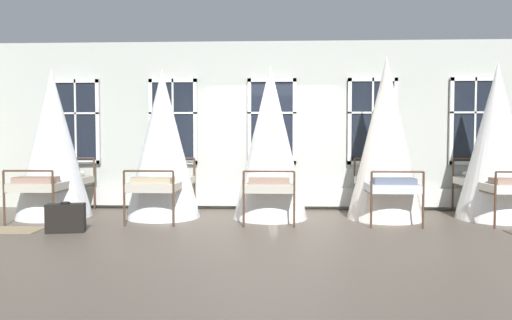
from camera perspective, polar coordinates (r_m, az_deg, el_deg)
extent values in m
plane|color=brown|center=(8.34, 1.86, -7.24)|extent=(22.10, 22.10, 0.00)
cube|color=#B2B7AD|center=(9.56, 1.94, 4.18)|extent=(12.05, 0.10, 3.37)
cube|color=black|center=(10.29, -20.95, 4.34)|extent=(0.97, 0.02, 1.71)
cube|color=silver|center=(10.29, -20.87, -0.23)|extent=(0.97, 0.06, 0.07)
cube|color=silver|center=(10.35, -21.02, 8.90)|extent=(0.97, 0.06, 0.07)
cube|color=silver|center=(10.47, -23.22, 4.27)|extent=(0.07, 0.06, 1.71)
cube|color=silver|center=(10.12, -18.59, 4.41)|extent=(0.07, 0.06, 1.71)
cube|color=silver|center=(10.29, -20.95, 4.34)|extent=(0.04, 0.06, 1.71)
cube|color=silver|center=(10.29, -20.96, 5.30)|extent=(0.97, 0.06, 0.04)
cube|color=black|center=(9.68, -10.00, 4.60)|extent=(0.97, 0.02, 1.71)
cube|color=silver|center=(9.68, -9.96, -0.27)|extent=(0.97, 0.06, 0.07)
cube|color=silver|center=(9.74, -10.04, 9.43)|extent=(0.97, 0.06, 0.07)
cube|color=silver|center=(9.78, -12.59, 4.55)|extent=(0.07, 0.06, 1.71)
cube|color=silver|center=(9.59, -7.35, 4.63)|extent=(0.07, 0.06, 1.71)
cube|color=silver|center=(9.68, -10.00, 4.60)|extent=(0.04, 0.06, 1.71)
cube|color=silver|center=(9.68, -10.01, 5.61)|extent=(0.97, 0.06, 0.04)
cube|color=black|center=(9.45, 1.93, 4.68)|extent=(0.97, 0.02, 1.71)
cube|color=silver|center=(9.46, 1.93, -0.30)|extent=(0.97, 0.06, 0.07)
cube|color=silver|center=(9.52, 1.94, 9.63)|extent=(0.97, 0.06, 0.07)
cube|color=silver|center=(9.47, -0.81, 4.68)|extent=(0.07, 0.06, 1.71)
cube|color=silver|center=(9.46, 4.68, 4.67)|extent=(0.07, 0.06, 1.71)
cube|color=silver|center=(9.45, 1.93, 4.68)|extent=(0.04, 0.06, 1.71)
cube|color=silver|center=(9.46, 1.93, 5.72)|extent=(0.97, 0.06, 0.04)
cube|color=black|center=(9.65, 13.90, 4.56)|extent=(0.97, 0.02, 1.71)
cube|color=silver|center=(9.66, 13.84, -0.32)|extent=(0.97, 0.06, 0.07)
cube|color=silver|center=(9.71, 13.95, 9.41)|extent=(0.97, 0.06, 0.07)
cube|color=silver|center=(9.57, 11.24, 4.61)|extent=(0.07, 0.06, 1.71)
cube|color=silver|center=(9.75, 16.50, 4.51)|extent=(0.07, 0.06, 1.71)
cube|color=silver|center=(9.65, 13.90, 4.56)|extent=(0.04, 0.06, 1.71)
cube|color=silver|center=(9.66, 13.91, 5.58)|extent=(0.97, 0.06, 0.04)
cube|color=black|center=(10.24, 24.93, 4.28)|extent=(0.97, 0.02, 1.71)
cube|color=silver|center=(10.24, 24.84, -0.32)|extent=(0.97, 0.06, 0.07)
cube|color=silver|center=(10.30, 25.02, 8.85)|extent=(0.97, 0.06, 0.07)
cube|color=silver|center=(10.07, 22.55, 4.35)|extent=(0.07, 0.06, 1.71)
cube|color=silver|center=(10.42, 27.23, 4.20)|extent=(0.07, 0.06, 1.71)
cube|color=silver|center=(10.24, 24.93, 4.28)|extent=(0.04, 0.06, 1.71)
cube|color=silver|center=(10.24, 24.95, 5.24)|extent=(0.97, 0.06, 0.04)
cube|color=silver|center=(9.50, 1.92, -4.49)|extent=(8.58, 0.10, 0.36)
cylinder|color=#4C3323|center=(10.34, -23.20, -2.64)|extent=(0.04, 0.04, 1.03)
cylinder|color=#4C3323|center=(10.02, -18.98, -2.73)|extent=(0.04, 0.04, 1.03)
cylinder|color=#4C3323|center=(8.74, -28.18, -4.11)|extent=(0.04, 0.04, 0.90)
cylinder|color=#4C3323|center=(8.37, -23.33, -4.30)|extent=(0.04, 0.04, 0.90)
cylinder|color=#4C3323|center=(9.52, -25.48, -2.95)|extent=(0.06, 1.81, 0.03)
cylinder|color=#4C3323|center=(9.18, -20.96, -3.07)|extent=(0.06, 1.81, 0.03)
cylinder|color=#4C3323|center=(10.14, -21.17, 0.23)|extent=(0.81, 0.04, 0.03)
cylinder|color=#4C3323|center=(8.51, -25.87, -1.18)|extent=(0.81, 0.04, 0.03)
cube|color=#B7B2A3|center=(9.34, -23.27, -2.59)|extent=(0.86, 1.84, 0.14)
ellipsoid|color=silver|center=(9.94, -21.67, -1.45)|extent=(0.63, 0.41, 0.14)
cube|color=gray|center=(8.75, -25.06, -2.18)|extent=(0.67, 0.37, 0.10)
cone|color=white|center=(9.30, -23.36, 1.88)|extent=(1.33, 1.33, 2.68)
cylinder|color=#4C3323|center=(9.69, -12.14, -2.82)|extent=(0.04, 0.04, 1.03)
cylinder|color=#4C3323|center=(9.50, -7.42, -2.89)|extent=(0.04, 0.04, 1.03)
cylinder|color=#4C3323|center=(7.97, -15.65, -4.51)|extent=(0.04, 0.04, 0.90)
cylinder|color=#4C3323|center=(7.75, -9.95, -4.66)|extent=(0.04, 0.04, 0.90)
cylinder|color=#4C3323|center=(8.82, -13.73, -3.20)|extent=(0.07, 1.81, 0.03)
cylinder|color=#4C3323|center=(8.62, -8.56, -3.29)|extent=(0.07, 1.81, 0.03)
cylinder|color=#4C3323|center=(9.55, -9.83, 0.23)|extent=(0.81, 0.05, 0.03)
cylinder|color=#4C3323|center=(7.81, -12.88, -1.30)|extent=(0.81, 0.05, 0.03)
cube|color=#B7B2A3|center=(8.70, -11.18, -2.79)|extent=(0.87, 1.85, 0.14)
ellipsoid|color=beige|center=(9.33, -10.15, -1.55)|extent=(0.63, 0.41, 0.14)
cube|color=tan|center=(8.07, -12.34, -2.38)|extent=(0.68, 0.37, 0.10)
cone|color=white|center=(8.66, -11.22, 2.00)|extent=(1.33, 1.33, 2.68)
cylinder|color=#4C3323|center=(9.38, -0.63, -2.94)|extent=(0.04, 0.04, 1.03)
cylinder|color=#4C3323|center=(9.37, 4.34, -2.96)|extent=(0.04, 0.04, 1.03)
cylinder|color=#4C3323|center=(7.60, -1.50, -4.77)|extent=(0.04, 0.04, 0.90)
cylinder|color=#4C3323|center=(7.57, 4.65, -4.80)|extent=(0.04, 0.04, 0.90)
cylinder|color=#4C3323|center=(8.48, -1.02, -3.35)|extent=(0.05, 1.81, 0.03)
cylinder|color=#4C3323|center=(8.46, 4.48, -3.38)|extent=(0.05, 1.81, 0.03)
cylinder|color=#4C3323|center=(9.33, 1.86, 0.21)|extent=(0.81, 0.04, 0.03)
cylinder|color=#4C3323|center=(7.53, 1.57, -1.38)|extent=(0.81, 0.04, 0.03)
cube|color=#B7B2A3|center=(8.46, 1.73, -2.90)|extent=(0.85, 1.84, 0.14)
ellipsoid|color=beige|center=(9.11, 1.83, -1.62)|extent=(0.63, 0.41, 0.14)
cube|color=gray|center=(7.80, 1.62, -2.49)|extent=(0.67, 0.37, 0.10)
cone|color=white|center=(8.42, 1.74, 2.24)|extent=(1.33, 1.33, 2.74)
cylinder|color=#4C3323|center=(9.51, 11.81, -2.92)|extent=(0.04, 0.04, 1.03)
cylinder|color=#4C3323|center=(9.67, 16.59, -2.89)|extent=(0.04, 0.04, 1.03)
cylinder|color=#4C3323|center=(7.74, 13.77, -4.70)|extent=(0.04, 0.04, 0.90)
cylinder|color=#4C3323|center=(7.93, 19.57, -4.61)|extent=(0.04, 0.04, 0.90)
cylinder|color=#4C3323|center=(8.62, 12.70, -3.32)|extent=(0.07, 1.81, 0.03)
cylinder|color=#4C3323|center=(8.79, 17.93, -3.27)|extent=(0.07, 1.81, 0.03)
cylinder|color=#4C3323|center=(9.55, 14.25, 0.18)|extent=(0.81, 0.05, 0.03)
cylinder|color=#4C3323|center=(7.78, 16.75, -1.36)|extent=(0.81, 0.05, 0.03)
cube|color=silver|center=(8.69, 15.35, -2.85)|extent=(0.87, 1.85, 0.14)
ellipsoid|color=beige|center=(9.33, 14.51, -1.60)|extent=(0.63, 0.41, 0.14)
cube|color=slate|center=(8.05, 16.31, -2.44)|extent=(0.68, 0.37, 0.10)
cone|color=silver|center=(8.65, 15.41, 2.59)|extent=(1.33, 1.33, 2.87)
cylinder|color=#4C3323|center=(10.04, 22.71, -2.78)|extent=(0.04, 0.04, 1.03)
cylinder|color=#4C3323|center=(10.35, 26.94, -2.71)|extent=(0.04, 0.04, 1.03)
cylinder|color=#4C3323|center=(8.38, 26.95, -4.36)|extent=(0.04, 0.04, 0.90)
cylinder|color=#4C3323|center=(9.20, 24.64, -3.13)|extent=(0.04, 1.81, 0.03)
cylinder|color=#4C3323|center=(10.15, 24.91, 0.16)|extent=(0.81, 0.04, 0.03)
cube|color=silver|center=(9.35, 26.96, -2.66)|extent=(0.84, 1.84, 0.14)
ellipsoid|color=#B7B2A3|center=(9.95, 25.40, -1.51)|extent=(0.63, 0.40, 0.14)
cone|color=white|center=(9.31, 27.06, 2.05)|extent=(1.33, 1.33, 2.76)
cube|color=#8E7A5B|center=(8.31, -27.15, -7.53)|extent=(0.81, 0.58, 0.01)
cube|color=black|center=(7.77, -22.03, -6.53)|extent=(0.59, 0.30, 0.44)
cube|color=tan|center=(7.87, -21.84, -6.41)|extent=(0.50, 0.10, 0.03)
torus|color=black|center=(7.73, -22.06, -4.81)|extent=(0.17, 0.17, 0.02)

